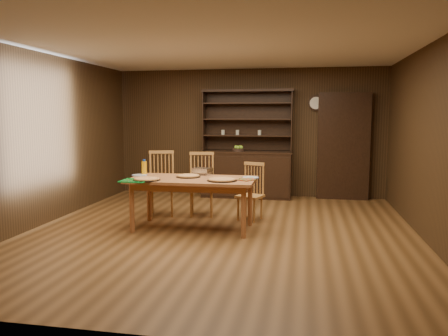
% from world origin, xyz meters
% --- Properties ---
extents(floor, '(6.00, 6.00, 0.00)m').
position_xyz_m(floor, '(0.00, 0.00, 0.00)').
color(floor, brown).
rests_on(floor, ground).
extents(room_shell, '(6.00, 6.00, 6.00)m').
position_xyz_m(room_shell, '(0.00, 0.00, 1.58)').
color(room_shell, silver).
rests_on(room_shell, floor).
extents(china_hutch, '(1.84, 0.52, 2.17)m').
position_xyz_m(china_hutch, '(-0.00, 2.75, 0.60)').
color(china_hutch, black).
rests_on(china_hutch, floor).
extents(doorway, '(1.00, 0.18, 2.10)m').
position_xyz_m(doorway, '(1.90, 2.90, 1.05)').
color(doorway, black).
rests_on(doorway, floor).
extents(wall_clock, '(0.30, 0.05, 0.30)m').
position_xyz_m(wall_clock, '(1.35, 2.96, 1.90)').
color(wall_clock, black).
rests_on(wall_clock, room_shell).
extents(dining_table, '(1.82, 0.91, 0.75)m').
position_xyz_m(dining_table, '(-0.44, 0.11, 0.66)').
color(dining_table, '#A46239').
rests_on(dining_table, floor).
extents(chair_left, '(0.54, 0.53, 1.07)m').
position_xyz_m(chair_left, '(-1.19, 0.94, 0.57)').
color(chair_left, '#C17B42').
rests_on(chair_left, floor).
extents(chair_center, '(0.50, 0.49, 1.05)m').
position_xyz_m(chair_center, '(-0.52, 1.04, 0.56)').
color(chair_center, '#C17B42').
rests_on(chair_center, floor).
extents(chair_right, '(0.47, 0.46, 0.91)m').
position_xyz_m(chair_right, '(0.34, 0.88, 0.48)').
color(chair_right, '#C17B42').
rests_on(chair_right, floor).
extents(pizza_left, '(0.38, 0.38, 0.04)m').
position_xyz_m(pizza_left, '(-1.02, -0.20, 0.77)').
color(pizza_left, black).
rests_on(pizza_left, dining_table).
extents(pizza_right, '(0.42, 0.42, 0.04)m').
position_xyz_m(pizza_right, '(0.03, -0.05, 0.77)').
color(pizza_right, black).
rests_on(pizza_right, dining_table).
extents(pizza_center, '(0.36, 0.36, 0.04)m').
position_xyz_m(pizza_center, '(-0.53, 0.22, 0.77)').
color(pizza_center, black).
rests_on(pizza_center, dining_table).
extents(cooling_rack, '(0.41, 0.41, 0.02)m').
position_xyz_m(cooling_rack, '(-1.16, -0.28, 0.76)').
color(cooling_rack, green).
rests_on(cooling_rack, dining_table).
extents(plate_left, '(0.23, 0.23, 0.02)m').
position_xyz_m(plate_left, '(-1.30, 0.24, 0.76)').
color(plate_left, silver).
rests_on(plate_left, dining_table).
extents(plate_right, '(0.24, 0.24, 0.02)m').
position_xyz_m(plate_right, '(0.39, 0.28, 0.76)').
color(plate_right, silver).
rests_on(plate_right, dining_table).
extents(foil_dish, '(0.32, 0.26, 0.11)m').
position_xyz_m(foil_dish, '(-0.38, 0.50, 0.80)').
color(foil_dish, silver).
rests_on(foil_dish, dining_table).
extents(juice_bottle, '(0.08, 0.08, 0.24)m').
position_xyz_m(juice_bottle, '(-1.26, 0.34, 0.86)').
color(juice_bottle, '#F7A30D').
rests_on(juice_bottle, dining_table).
extents(pot_holder_a, '(0.26, 0.26, 0.02)m').
position_xyz_m(pot_holder_a, '(0.37, 0.11, 0.76)').
color(pot_holder_a, red).
rests_on(pot_holder_a, dining_table).
extents(pot_holder_b, '(0.25, 0.25, 0.01)m').
position_xyz_m(pot_holder_b, '(0.35, 0.05, 0.76)').
color(pot_holder_b, red).
rests_on(pot_holder_b, dining_table).
extents(fruit_bowl, '(0.27, 0.27, 0.12)m').
position_xyz_m(fruit_bowl, '(-0.16, 2.69, 0.98)').
color(fruit_bowl, black).
rests_on(fruit_bowl, china_hutch).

